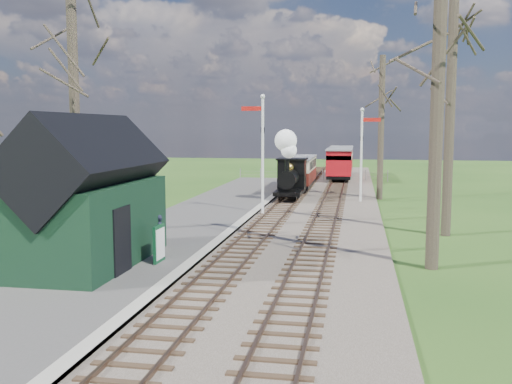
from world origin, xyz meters
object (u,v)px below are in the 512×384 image
locomotive (290,170)px  sign_board (159,244)px  red_carriage_b (341,160)px  bench (142,240)px  person (160,233)px  semaphore_near (261,146)px  coach (300,171)px  red_carriage_a (339,163)px  semaphore_far (363,148)px  station_shed (89,200)px

locomotive → sign_board: locomotive is taller
red_carriage_b → bench: size_ratio=3.50×
bench → person: (0.58, 0.24, 0.24)m
locomotive → red_carriage_b: size_ratio=0.81×
red_carriage_b → person: red_carriage_b is taller
semaphore_near → locomotive: bearing=82.8°
sign_board → bench: 1.90m
coach → red_carriage_b: red_carriage_b is taller
coach → person: size_ratio=5.34×
bench → person: 0.68m
red_carriage_a → sign_board: red_carriage_a is taller
coach → sign_board: bearing=-95.3°
locomotive → sign_board: size_ratio=3.50×
bench → person: size_ratio=1.18×
locomotive → red_carriage_a: 13.83m
red_carriage_a → person: size_ratio=4.14×
person → bench: bearing=90.9°
semaphore_near → semaphore_far: (5.14, 6.00, -0.27)m
sign_board → semaphore_near: bearing=82.9°
semaphore_far → sign_board: (-6.56, -17.45, -2.55)m
coach → sign_board: 23.65m
station_shed → coach: 24.49m
bench → sign_board: bearing=-52.0°
coach → red_carriage_a: size_ratio=1.29×
semaphore_near → red_carriage_a: semaphore_near is taller
semaphore_near → person: size_ratio=4.89×
red_carriage_a → red_carriage_b: bearing=90.0°
station_shed → semaphore_far: bearing=64.3°
semaphore_near → red_carriage_a: 20.01m
sign_board → person: 1.82m
locomotive → red_carriage_b: bearing=82.2°
semaphore_far → person: (-7.14, -15.72, -2.52)m
semaphore_far → locomotive: bearing=179.6°
semaphore_far → red_carriage_a: bearing=97.4°
semaphore_far → locomotive: semaphore_far is taller
semaphore_far → bench: bearing=-115.8°
semaphore_near → person: (-2.00, -9.72, -2.79)m
locomotive → semaphore_far: bearing=-0.4°
coach → red_carriage_b: bearing=78.7°
person → red_carriage_a: bearing=-31.7°
coach → semaphore_far: bearing=-54.3°
locomotive → bench: bearing=-101.8°
station_shed → red_carriage_a: bearing=77.7°
semaphore_far → person: size_ratio=4.50×
semaphore_near → bench: (-2.59, -9.96, -3.03)m
semaphore_near → red_carriage_a: bearing=80.3°
station_shed → sign_board: bearing=14.7°
semaphore_far → person: semaphore_far is taller
semaphore_near → sign_board: 11.88m
coach → locomotive: bearing=-90.1°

